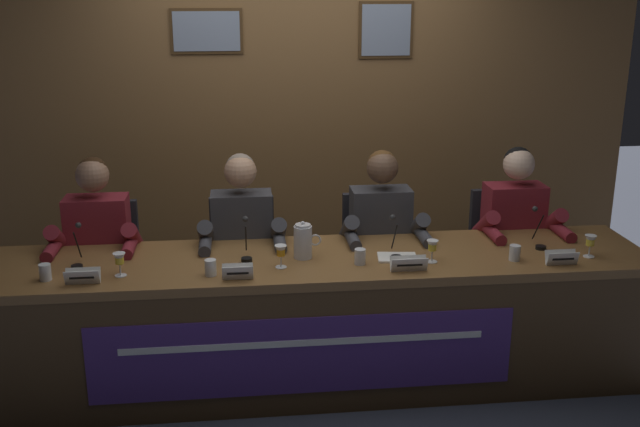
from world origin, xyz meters
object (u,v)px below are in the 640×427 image
object	(u,v)px
juice_glass_center_left	(281,252)
chair_center_right	(376,268)
panelist_center_right	(383,237)
nameplate_far_right	(562,258)
chair_far_right	(503,263)
panelist_far_right	(517,232)
water_cup_center_right	(360,257)
microphone_center_right	(395,244)
juice_glass_far_right	(590,242)
nameplate_center_right	(409,264)
conference_table	(322,305)
panelist_far_left	(97,248)
water_pitcher_central	(303,241)
water_cup_far_left	(45,273)
chair_center_left	(244,274)
panelist_center_left	(243,242)
water_cup_far_right	(515,254)
juice_glass_center_right	(432,247)
microphone_far_left	(77,253)
water_cup_center_left	(211,268)
microphone_center_left	(246,246)
nameplate_center_left	(238,272)
chair_far_left	(106,279)
juice_glass_far_left	(120,260)
nameplate_far_left	(82,277)
document_stack_center_right	(397,258)
microphone_far_right	(539,234)

from	to	relation	value
juice_glass_center_left	chair_center_right	distance (m)	1.02
panelist_center_right	nameplate_far_right	size ratio (longest dim) A/B	7.37
chair_far_right	panelist_far_right	world-z (taller)	panelist_far_right
water_cup_center_right	microphone_center_right	xyz separation A→B (m)	(0.21, 0.09, 0.04)
juice_glass_far_right	nameplate_center_right	bearing A→B (deg)	-174.36
conference_table	water_cup_center_right	world-z (taller)	water_cup_center_right
panelist_far_left	conference_table	bearing A→B (deg)	-20.51
nameplate_center_right	water_pitcher_central	distance (m)	0.59
nameplate_far_right	conference_table	bearing A→B (deg)	173.20
water_cup_far_left	chair_center_left	xyz separation A→B (m)	(1.00, 0.74, -0.34)
panelist_center_left	water_cup_center_right	size ratio (longest dim) A/B	14.67
chair_center_left	water_cup_far_right	bearing A→B (deg)	-26.35
juice_glass_center_right	water_pitcher_central	bearing A→B (deg)	168.22
juice_glass_center_left	chair_far_right	world-z (taller)	chair_far_right
microphone_far_left	nameplate_center_right	xyz separation A→B (m)	(1.73, -0.27, -0.03)
water_cup_center_left	microphone_center_left	size ratio (longest dim) A/B	0.39
nameplate_center_left	panelist_far_right	bearing A→B (deg)	20.42
panelist_far_right	water_pitcher_central	xyz separation A→B (m)	(-1.35, -0.36, 0.12)
juice_glass_center_right	microphone_center_right	size ratio (longest dim) A/B	0.57
conference_table	chair_far_left	distance (m)	1.43
water_pitcher_central	chair_far_left	bearing A→B (deg)	154.39
nameplate_center_left	water_pitcher_central	world-z (taller)	water_pitcher_central
water_cup_far_right	nameplate_center_left	bearing A→B (deg)	-175.71
panelist_far_left	nameplate_center_right	xyz separation A→B (m)	(1.70, -0.62, 0.06)
chair_center_left	water_cup_center_right	world-z (taller)	chair_center_left
juice_glass_far_left	microphone_far_left	bearing A→B (deg)	145.02
nameplate_far_left	nameplate_center_right	bearing A→B (deg)	-0.31
nameplate_center_left	document_stack_center_right	world-z (taller)	nameplate_center_left
nameplate_center_right	document_stack_center_right	bearing A→B (deg)	96.29
juice_glass_far_left	chair_center_right	size ratio (longest dim) A/B	0.13
conference_table	panelist_center_left	size ratio (longest dim) A/B	2.94
water_pitcher_central	panelist_far_left	bearing A→B (deg)	162.89
microphone_center_left	panelist_center_right	size ratio (longest dim) A/B	0.17
chair_far_right	chair_center_left	bearing A→B (deg)	180.00
water_cup_center_right	nameplate_far_right	world-z (taller)	water_cup_center_right
water_pitcher_central	panelist_center_left	bearing A→B (deg)	132.36
microphone_center_left	chair_far_right	size ratio (longest dim) A/B	0.24
panelist_far_left	nameplate_center_right	distance (m)	1.81
water_pitcher_central	juice_glass_center_left	bearing A→B (deg)	-134.32
chair_far_right	juice_glass_far_right	distance (m)	0.84
water_cup_center_left	microphone_center_right	world-z (taller)	microphone_center_right
conference_table	panelist_far_left	distance (m)	1.36
microphone_far_left	water_pitcher_central	world-z (taller)	microphone_far_left
nameplate_center_left	juice_glass_center_right	xyz separation A→B (m)	(1.04, 0.13, 0.05)
microphone_far_right	panelist_far_right	bearing A→B (deg)	89.23
chair_center_left	panelist_center_left	bearing A→B (deg)	-90.00
juice_glass_center_left	juice_glass_center_right	distance (m)	0.81
water_cup_center_left	panelist_center_right	world-z (taller)	panelist_center_right
microphone_center_left	chair_center_right	world-z (taller)	microphone_center_left
water_cup_center_right	water_pitcher_central	distance (m)	0.33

